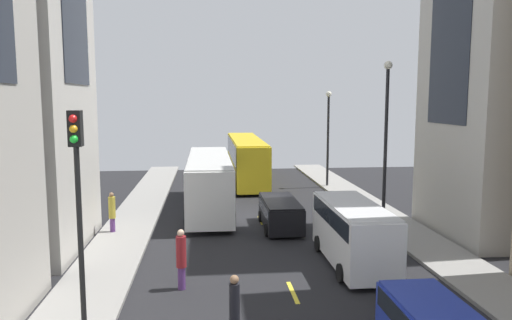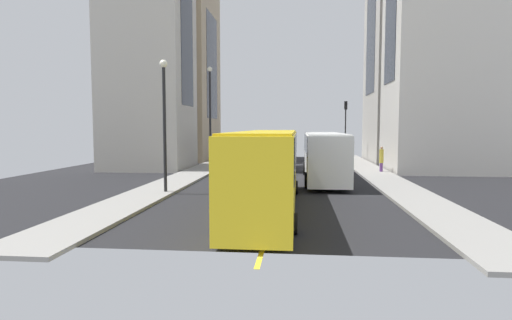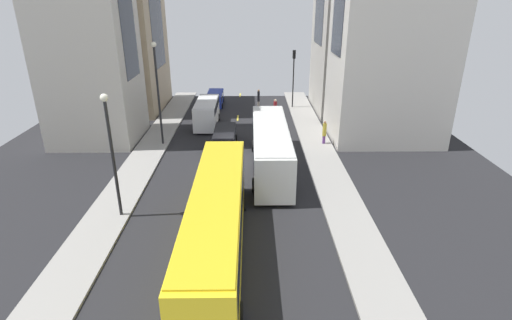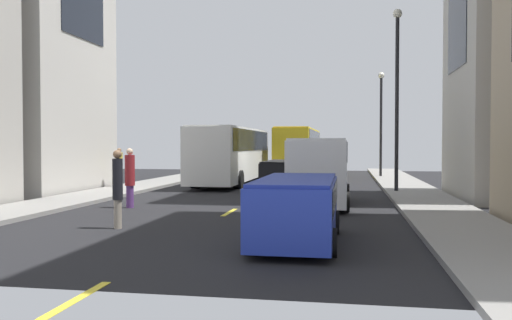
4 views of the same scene
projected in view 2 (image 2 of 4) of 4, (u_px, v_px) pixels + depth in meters
The scene contains 22 objects.
ground_plane at pixel (284, 175), 33.00m from camera, with size 41.07×41.07×0.00m, color black.
sidewalk_west at pixel (378, 175), 32.27m from camera, with size 2.68×44.00×0.15m, color gray.
sidewalk_east at pixel (194, 173), 33.71m from camera, with size 2.68×44.00×0.15m, color gray.
lane_stripe_0 at pixel (290, 156), 53.83m from camera, with size 0.16×2.00×0.01m, color yellow.
lane_stripe_1 at pixel (288, 164), 43.41m from camera, with size 0.16×2.00×0.01m, color yellow.
lane_stripe_2 at pixel (284, 175), 33.00m from camera, with size 0.16×2.00×0.01m, color yellow.
lane_stripe_3 at pixel (278, 197), 22.58m from camera, with size 0.16×2.00×0.01m, color yellow.
lane_stripe_4 at pixel (260, 258), 12.17m from camera, with size 0.16×2.00×0.01m, color yellow.
building_west_0 at pixel (407, 8), 44.39m from camera, with size 7.45×9.70×32.57m.
building_east_0 at pixel (185, 67), 48.02m from camera, with size 6.33×10.25×21.13m.
building_east_1 at pixel (147, 27), 37.20m from camera, with size 7.18×7.02×25.13m.
city_bus_white at pixel (324, 152), 29.53m from camera, with size 2.81×12.33×3.35m.
streetcar_yellow at pixel (268, 163), 19.25m from camera, with size 2.70×14.41×3.59m.
delivery_van_white at pixel (256, 150), 40.93m from camera, with size 2.25×6.11×2.58m.
car_blue_0 at pixel (264, 152), 48.93m from camera, with size 1.96×4.69×1.56m.
car_black_1 at pixel (275, 162), 34.78m from camera, with size 2.00×4.73×1.55m.
pedestrian_walking_far at pixel (309, 150), 47.04m from camera, with size 0.29×0.29×2.21m.
pedestrian_crossing_mid at pixel (327, 153), 42.20m from camera, with size 0.37×0.37×2.23m.
pedestrian_waiting_curb at pixel (381, 158), 34.25m from camera, with size 0.34×0.34×2.04m.
traffic_light_near_corner at pixel (346, 120), 46.37m from camera, with size 0.32×0.44×6.45m.
streetlamp_near at pixel (164, 112), 23.38m from camera, with size 0.44×0.44×7.33m.
streetlamp_far at pixel (210, 109), 35.48m from camera, with size 0.44×0.44×8.67m.
Camera 2 is at (-1.08, 32.86, 3.78)m, focal length 29.53 mm.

